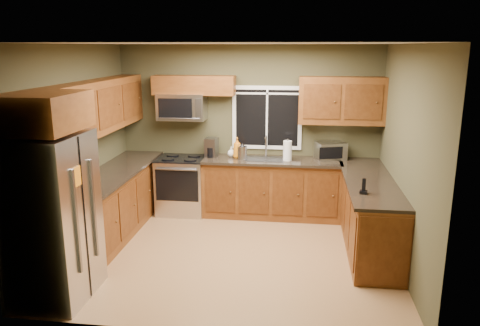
% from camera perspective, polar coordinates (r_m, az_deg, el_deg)
% --- Properties ---
extents(floor, '(4.20, 4.20, 0.00)m').
position_cam_1_polar(floor, '(6.32, -0.88, -10.94)').
color(floor, olive).
rests_on(floor, ground).
extents(ceiling, '(4.20, 4.20, 0.00)m').
position_cam_1_polar(ceiling, '(5.72, -0.98, 14.37)').
color(ceiling, white).
rests_on(ceiling, back_wall).
extents(back_wall, '(4.20, 0.00, 4.20)m').
position_cam_1_polar(back_wall, '(7.63, 1.04, 4.10)').
color(back_wall, '#413E26').
rests_on(back_wall, ground).
extents(front_wall, '(4.20, 0.00, 4.20)m').
position_cam_1_polar(front_wall, '(4.17, -4.51, -4.44)').
color(front_wall, '#413E26').
rests_on(front_wall, ground).
extents(left_wall, '(0.00, 3.60, 3.60)m').
position_cam_1_polar(left_wall, '(6.51, -19.54, 1.56)').
color(left_wall, '#413E26').
rests_on(left_wall, ground).
extents(right_wall, '(0.00, 3.60, 3.60)m').
position_cam_1_polar(right_wall, '(5.95, 19.51, 0.44)').
color(right_wall, '#413E26').
rests_on(right_wall, ground).
extents(window, '(1.12, 0.03, 1.02)m').
position_cam_1_polar(window, '(7.55, 3.30, 5.53)').
color(window, white).
rests_on(window, back_wall).
extents(base_cabinets_left, '(0.60, 2.65, 0.90)m').
position_cam_1_polar(base_cabinets_left, '(7.04, -15.03, -4.81)').
color(base_cabinets_left, brown).
rests_on(base_cabinets_left, ground).
extents(countertop_left, '(0.65, 2.65, 0.04)m').
position_cam_1_polar(countertop_left, '(6.90, -15.08, -1.13)').
color(countertop_left, black).
rests_on(countertop_left, base_cabinets_left).
extents(base_cabinets_back, '(2.17, 0.60, 0.90)m').
position_cam_1_polar(base_cabinets_back, '(7.51, 3.90, -3.15)').
color(base_cabinets_back, brown).
rests_on(base_cabinets_back, ground).
extents(countertop_back, '(2.17, 0.65, 0.04)m').
position_cam_1_polar(countertop_back, '(7.36, 3.95, 0.29)').
color(countertop_back, black).
rests_on(countertop_back, base_cabinets_back).
extents(base_cabinets_peninsula, '(0.60, 2.52, 0.90)m').
position_cam_1_polar(base_cabinets_peninsula, '(6.66, 15.40, -5.92)').
color(base_cabinets_peninsula, brown).
rests_on(base_cabinets_peninsula, ground).
extents(countertop_peninsula, '(0.65, 2.50, 0.04)m').
position_cam_1_polar(countertop_peninsula, '(6.52, 15.45, -2.01)').
color(countertop_peninsula, black).
rests_on(countertop_peninsula, base_cabinets_peninsula).
extents(upper_cabinets_left, '(0.33, 2.65, 0.72)m').
position_cam_1_polar(upper_cabinets_left, '(6.78, -16.84, 6.61)').
color(upper_cabinets_left, brown).
rests_on(upper_cabinets_left, left_wall).
extents(upper_cabinets_back_left, '(1.30, 0.33, 0.30)m').
position_cam_1_polar(upper_cabinets_back_left, '(7.51, -5.63, 9.43)').
color(upper_cabinets_back_left, brown).
rests_on(upper_cabinets_back_left, back_wall).
extents(upper_cabinets_back_right, '(1.30, 0.33, 0.72)m').
position_cam_1_polar(upper_cabinets_back_right, '(7.37, 12.28, 7.44)').
color(upper_cabinets_back_right, brown).
rests_on(upper_cabinets_back_right, back_wall).
extents(upper_cabinet_over_fridge, '(0.72, 0.90, 0.38)m').
position_cam_1_polar(upper_cabinet_over_fridge, '(5.11, -23.04, 5.75)').
color(upper_cabinet_over_fridge, brown).
rests_on(upper_cabinet_over_fridge, left_wall).
extents(refrigerator, '(0.74, 0.90, 1.80)m').
position_cam_1_polar(refrigerator, '(5.37, -21.87, -6.25)').
color(refrigerator, '#B7B7BC').
rests_on(refrigerator, ground).
extents(range, '(0.76, 0.69, 0.94)m').
position_cam_1_polar(range, '(7.70, -7.07, -2.65)').
color(range, '#B7B7BC').
rests_on(range, ground).
extents(microwave, '(0.76, 0.41, 0.42)m').
position_cam_1_polar(microwave, '(7.57, -7.10, 6.83)').
color(microwave, '#B7B7BC').
rests_on(microwave, back_wall).
extents(sink, '(0.60, 0.42, 0.36)m').
position_cam_1_polar(sink, '(7.38, 3.07, 0.59)').
color(sink, slate).
rests_on(sink, countertop_back).
extents(toaster_oven, '(0.52, 0.46, 0.27)m').
position_cam_1_polar(toaster_oven, '(7.47, 10.97, 1.49)').
color(toaster_oven, '#B7B7BC').
rests_on(toaster_oven, countertop_back).
extents(coffee_maker, '(0.20, 0.26, 0.30)m').
position_cam_1_polar(coffee_maker, '(7.52, -3.51, 1.85)').
color(coffee_maker, slate).
rests_on(coffee_maker, countertop_back).
extents(kettle, '(0.14, 0.14, 0.26)m').
position_cam_1_polar(kettle, '(7.31, 0.29, 1.33)').
color(kettle, '#B7B7BC').
rests_on(kettle, countertop_back).
extents(paper_towel_roll, '(0.16, 0.16, 0.34)m').
position_cam_1_polar(paper_towel_roll, '(7.28, 5.80, 1.51)').
color(paper_towel_roll, white).
rests_on(paper_towel_roll, countertop_back).
extents(soap_bottle_a, '(0.16, 0.16, 0.33)m').
position_cam_1_polar(soap_bottle_a, '(7.42, -0.37, 1.89)').
color(soap_bottle_a, orange).
rests_on(soap_bottle_a, countertop_back).
extents(soap_bottle_c, '(0.16, 0.16, 0.16)m').
position_cam_1_polar(soap_bottle_c, '(7.51, -1.06, 1.39)').
color(soap_bottle_c, white).
rests_on(soap_bottle_c, countertop_back).
extents(cordless_phone, '(0.10, 0.10, 0.19)m').
position_cam_1_polar(cordless_phone, '(5.83, 14.84, -3.09)').
color(cordless_phone, black).
rests_on(cordless_phone, countertop_peninsula).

